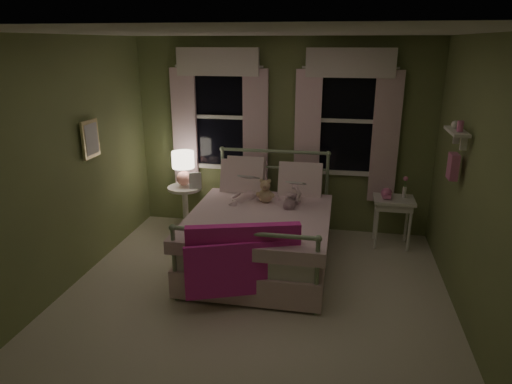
% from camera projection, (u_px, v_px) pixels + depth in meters
% --- Properties ---
extents(room_shell, '(4.20, 4.20, 4.20)m').
position_uv_depth(room_shell, '(252.00, 181.00, 4.22)').
color(room_shell, silver).
rests_on(room_shell, ground).
extents(bed, '(1.58, 2.04, 1.18)m').
position_uv_depth(bed, '(261.00, 233.00, 5.38)').
color(bed, white).
rests_on(bed, ground).
extents(pink_throw, '(1.08, 0.49, 0.71)m').
position_uv_depth(pink_throw, '(243.00, 252.00, 4.36)').
color(pink_throw, '#DF2B9C').
rests_on(pink_throw, bed).
extents(child_left, '(0.33, 0.26, 0.78)m').
position_uv_depth(child_left, '(245.00, 175.00, 5.65)').
color(child_left, '#F7D1DD').
rests_on(child_left, bed).
extents(child_right, '(0.39, 0.30, 0.78)m').
position_uv_depth(child_right, '(290.00, 177.00, 5.55)').
color(child_right, '#F7D1DD').
rests_on(child_right, bed).
extents(book_left, '(0.21, 0.14, 0.26)m').
position_uv_depth(book_left, '(241.00, 180.00, 5.42)').
color(book_left, beige).
rests_on(book_left, child_left).
extents(book_right, '(0.21, 0.13, 0.26)m').
position_uv_depth(book_right, '(288.00, 186.00, 5.33)').
color(book_right, beige).
rests_on(book_right, child_right).
extents(teddy_bear, '(0.23, 0.18, 0.31)m').
position_uv_depth(teddy_bear, '(265.00, 193.00, 5.51)').
color(teddy_bear, tan).
rests_on(teddy_bear, bed).
extents(nightstand_left, '(0.46, 0.46, 0.65)m').
position_uv_depth(nightstand_left, '(185.00, 203.00, 6.28)').
color(nightstand_left, white).
rests_on(nightstand_left, ground).
extents(table_lamp, '(0.30, 0.30, 0.47)m').
position_uv_depth(table_lamp, '(183.00, 165.00, 6.11)').
color(table_lamp, '#E79689').
rests_on(table_lamp, nightstand_left).
extents(book_nightstand, '(0.22, 0.26, 0.02)m').
position_uv_depth(book_nightstand, '(189.00, 188.00, 6.11)').
color(book_nightstand, beige).
rests_on(book_nightstand, nightstand_left).
extents(nightstand_right, '(0.50, 0.40, 0.64)m').
position_uv_depth(nightstand_right, '(394.00, 206.00, 5.78)').
color(nightstand_right, white).
rests_on(nightstand_right, ground).
extents(pink_toy, '(0.14, 0.19, 0.14)m').
position_uv_depth(pink_toy, '(387.00, 194.00, 5.74)').
color(pink_toy, pink).
rests_on(pink_toy, nightstand_right).
extents(bud_vase, '(0.06, 0.06, 0.28)m').
position_uv_depth(bud_vase, '(405.00, 187.00, 5.73)').
color(bud_vase, white).
rests_on(bud_vase, nightstand_right).
extents(window_left, '(1.34, 0.13, 1.96)m').
position_uv_depth(window_left, '(219.00, 112.00, 6.16)').
color(window_left, black).
rests_on(window_left, room_shell).
extents(window_right, '(1.34, 0.13, 1.96)m').
position_uv_depth(window_right, '(347.00, 116.00, 5.86)').
color(window_right, black).
rests_on(window_right, room_shell).
extents(wall_shelf, '(0.15, 0.50, 0.60)m').
position_uv_depth(wall_shelf, '(455.00, 149.00, 4.47)').
color(wall_shelf, white).
rests_on(wall_shelf, room_shell).
extents(framed_picture, '(0.03, 0.32, 0.42)m').
position_uv_depth(framed_picture, '(91.00, 139.00, 5.06)').
color(framed_picture, beige).
rests_on(framed_picture, room_shell).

